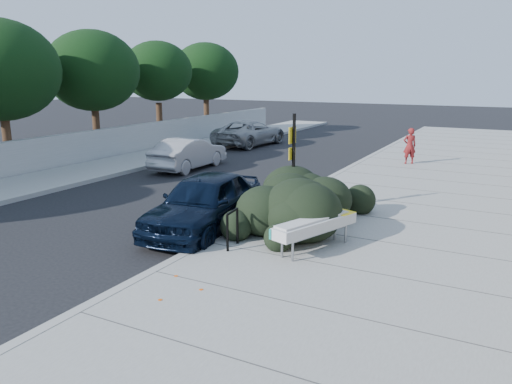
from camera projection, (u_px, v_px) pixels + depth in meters
ground at (207, 248)px, 11.92m from camera, size 120.00×120.00×0.00m
sidewalk_near at (479, 223)px, 13.65m from camera, size 11.20×50.00×0.15m
sidewalk_far at (80, 173)px, 20.52m from camera, size 3.00×50.00×0.15m
curb_near at (292, 199)px, 16.20m from camera, size 0.22×50.00×0.17m
curb_far at (108, 176)px, 19.84m from camera, size 0.22×50.00×0.17m
far_wall at (50, 154)px, 21.14m from camera, size 0.30×40.00×1.50m
tree_far_d at (92, 71)px, 24.37m from camera, size 4.60×4.60×6.16m
tree_far_e at (157, 71)px, 28.67m from camera, size 4.00×4.00×5.90m
tree_far_f at (206, 72)px, 32.97m from camera, size 4.40×4.40×6.07m
bench at (315, 226)px, 11.25m from camera, size 1.28×2.41×0.72m
bike_rack at (232, 225)px, 11.42m from camera, size 0.12×0.61×0.88m
sign_post at (293, 158)px, 13.97m from camera, size 0.13×0.33×2.85m
hedge at (306, 193)px, 13.15m from camera, size 2.79×4.75×1.69m
sedan_navy at (205, 202)px, 13.09m from camera, size 2.29×4.70×1.54m
wagon_silver at (189, 153)px, 21.65m from camera, size 1.55×4.17×1.36m
suv_silver at (250, 133)px, 28.88m from camera, size 2.74×5.29×1.43m
pedestrian at (410, 146)px, 22.06m from camera, size 0.69×0.62×1.59m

